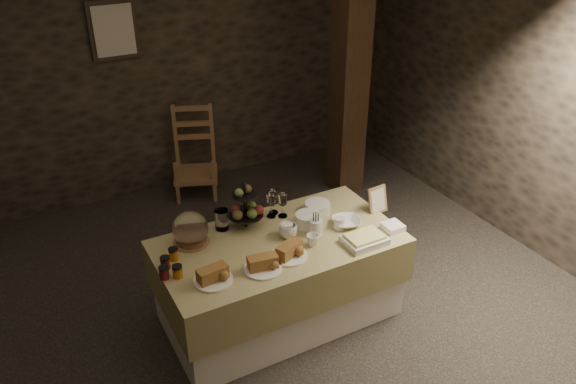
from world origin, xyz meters
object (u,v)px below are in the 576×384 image
buffet_table (279,273)px  fruit_stand (246,210)px  timber_column (350,72)px  chair (193,156)px

buffet_table → fruit_stand: fruit_stand is taller
buffet_table → timber_column: 2.38m
buffet_table → chair: (0.12, 2.20, 0.02)m
fruit_stand → chair: bearing=82.8°
chair → timber_column: timber_column is taller
timber_column → buffet_table: bearing=-136.5°
timber_column → fruit_stand: 2.16m
chair → buffet_table: bearing=-71.1°
buffet_table → chair: size_ratio=2.37×
buffet_table → fruit_stand: (-0.12, 0.28, 0.44)m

